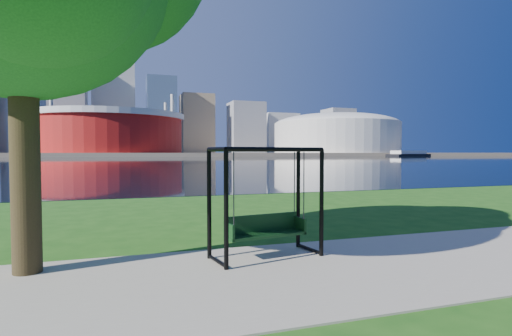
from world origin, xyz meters
name	(u,v)px	position (x,y,z in m)	size (l,w,h in m)	color
ground	(245,269)	(0.00, 0.00, 0.00)	(900.00, 900.00, 0.00)	#1E5114
path	(253,277)	(0.00, -0.50, 0.01)	(120.00, 4.00, 0.03)	#9E937F
river	(133,161)	(0.00, 102.00, 0.01)	(900.00, 180.00, 0.02)	black
far_bank	(128,154)	(0.00, 306.00, 1.00)	(900.00, 228.00, 2.00)	#937F60
stadium	(110,131)	(-10.00, 235.00, 14.23)	(83.00, 83.00, 32.00)	maroon
arena	(336,132)	(135.00, 235.00, 15.87)	(84.00, 84.00, 26.56)	beige
skyline	(121,109)	(-4.27, 319.39, 35.89)	(392.00, 66.00, 96.50)	gray
swing	(265,205)	(0.60, 0.59, 1.04)	(2.23, 1.23, 2.16)	black
barge	(409,154)	(155.09, 186.17, 1.48)	(33.66, 18.54, 3.26)	black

